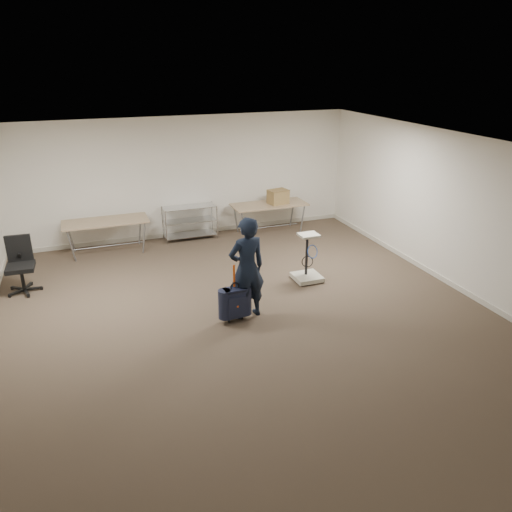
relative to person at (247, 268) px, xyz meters
name	(u,v)px	position (x,y,z in m)	size (l,w,h in m)	color
ground	(250,320)	(-0.01, -0.17, -0.86)	(9.00, 9.00, 0.00)	#48372C
room_shell	(225,284)	(-0.01, 1.21, -0.81)	(8.00, 9.00, 9.00)	white
folding_table_left	(106,223)	(-1.91, 3.78, -0.18)	(1.80, 0.75, 0.73)	#967E5C
folding_table_right	(269,206)	(1.89, 3.78, -0.18)	(1.80, 0.75, 0.73)	#967E5C
wire_shelf	(190,221)	(-0.01, 4.03, -0.42)	(1.22, 0.47, 0.80)	silver
person	(247,268)	(0.00, 0.00, 0.00)	(0.63, 0.41, 1.72)	black
suitcase	(235,302)	(-0.24, -0.10, -0.52)	(0.38, 0.24, 0.99)	black
office_chair	(22,275)	(-3.54, 2.31, -0.55)	(0.62, 0.62, 1.03)	black
equipment_cart	(307,268)	(1.55, 0.94, -0.61)	(0.51, 0.51, 0.94)	beige
cardboard_box	(278,197)	(2.10, 3.74, 0.04)	(0.45, 0.34, 0.34)	olive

